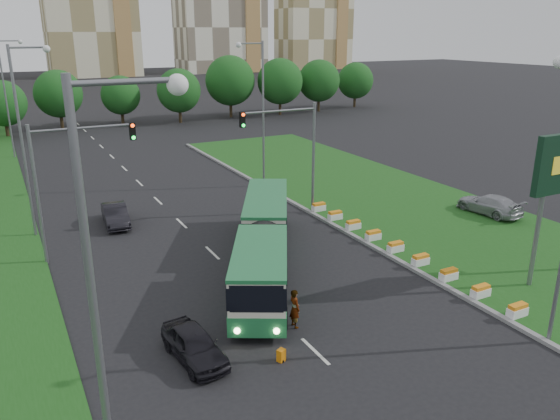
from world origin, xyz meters
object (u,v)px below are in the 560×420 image
car_left_far (115,215)px  shopping_trolley (281,355)px  car_left_near (194,345)px  articulated_bus (258,241)px  traffic_mast_left (66,170)px  traffic_mast_median (294,142)px  car_median (489,204)px  pedestrian (295,308)px

car_left_far → shopping_trolley: (2.50, -19.78, -0.46)m
car_left_near → shopping_trolley: bearing=-35.8°
articulated_bus → car_left_far: 12.45m
car_left_far → traffic_mast_left: bearing=-119.7°
traffic_mast_median → shopping_trolley: 19.19m
traffic_mast_median → car_left_near: bearing=-131.1°
car_median → shopping_trolley: 23.73m
traffic_mast_left → articulated_bus: bearing=-35.4°
traffic_mast_left → pedestrian: 15.56m
traffic_mast_median → car_median: traffic_mast_median is taller
car_left_far → car_median: bearing=-18.6°
car_left_near → pedestrian: (4.85, 0.38, 0.24)m
shopping_trolley → car_left_far: bearing=73.4°
traffic_mast_left → car_median: traffic_mast_left is taller
traffic_mast_median → traffic_mast_left: bearing=-176.2°
shopping_trolley → traffic_mast_left: bearing=87.3°
car_left_near → car_left_far: size_ratio=0.91×
pedestrian → shopping_trolley: size_ratio=3.46×
pedestrian → traffic_mast_left: bearing=29.9°
car_median → pedestrian: 21.27m
car_median → articulated_bus: bearing=-3.0°
traffic_mast_median → car_median: (12.46, -6.66, -4.49)m
traffic_mast_left → shopping_trolley: traffic_mast_left is taller
traffic_mast_median → pedestrian: size_ratio=4.37×
traffic_mast_median → articulated_bus: traffic_mast_median is taller
traffic_mast_left → shopping_trolley: (5.80, -14.96, -5.09)m
traffic_mast_left → car_median: bearing=-11.6°
traffic_mast_median → shopping_trolley: (-9.36, -15.96, -5.09)m
car_left_near → car_median: car_median is taller
traffic_mast_left → car_left_near: 14.28m
traffic_mast_left → pedestrian: traffic_mast_left is taller
articulated_bus → car_left_far: articulated_bus is taller
car_median → pedestrian: bearing=14.8°
car_left_near → pedestrian: 4.88m
car_left_far → pedestrian: (4.30, -17.65, 0.20)m
articulated_bus → shopping_trolley: size_ratio=30.51×
traffic_mast_median → traffic_mast_left: 15.19m
traffic_mast_left → car_median: size_ratio=1.64×
car_left_near → traffic_mast_median: bearing=42.8°
articulated_bus → car_left_near: 9.29m
car_median → shopping_trolley: (-21.82, -9.30, -0.60)m
car_median → car_left_near: bearing=12.0°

